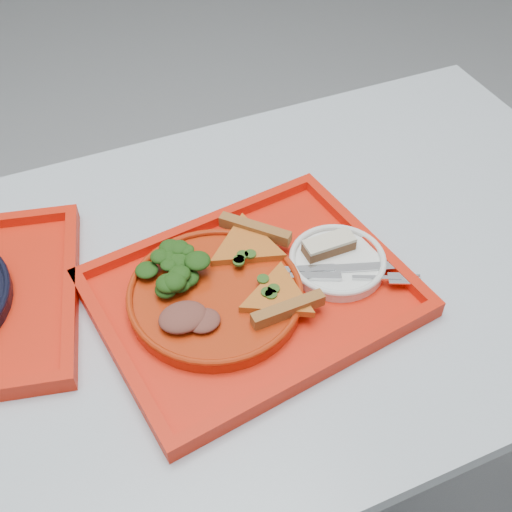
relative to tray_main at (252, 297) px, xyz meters
name	(u,v)px	position (x,y,z in m)	size (l,w,h in m)	color
ground	(205,498)	(-0.10, 0.05, -0.76)	(10.00, 10.00, 0.00)	gray
table	(181,326)	(-0.10, 0.05, -0.08)	(1.60, 0.80, 0.75)	silver
tray_main	(252,297)	(0.00, 0.00, 0.00)	(0.45, 0.35, 0.01)	red
dinner_plate	(215,297)	(-0.05, 0.01, 0.02)	(0.26, 0.26, 0.02)	#AA280B
side_plate	(337,263)	(0.15, 0.00, 0.01)	(0.15, 0.15, 0.01)	white
pizza_slice_a	(278,294)	(0.03, -0.04, 0.03)	(0.13, 0.11, 0.02)	gold
pizza_slice_b	(246,243)	(0.02, 0.08, 0.03)	(0.14, 0.12, 0.02)	gold
salad_heap	(171,265)	(-0.10, 0.07, 0.05)	(0.09, 0.08, 0.05)	black
meat_portion	(183,317)	(-0.12, -0.02, 0.03)	(0.07, 0.06, 0.02)	brown
dessert_bar	(329,245)	(0.14, 0.03, 0.03)	(0.08, 0.03, 0.02)	#53331B
knife	(344,268)	(0.14, -0.02, 0.02)	(0.18, 0.02, 0.01)	silver
fork	(351,277)	(0.15, -0.04, 0.02)	(0.18, 0.02, 0.01)	silver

